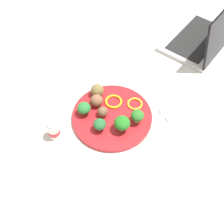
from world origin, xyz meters
TOP-DOWN VIEW (x-y plane):
  - ground_plane at (0.00, 0.00)m, footprint 4.00×4.00m
  - plate at (0.00, 0.00)m, footprint 0.28×0.28m
  - broccoli_floret_mid_right at (0.05, 0.05)m, footprint 0.04×0.04m
  - broccoli_floret_mid_left at (-0.08, 0.04)m, footprint 0.04×0.04m
  - broccoli_floret_far_rim at (0.09, -0.03)m, footprint 0.05×0.05m
  - broccoli_floret_near_rim at (-0.02, 0.06)m, footprint 0.05×0.05m
  - meatball_front_right at (0.03, -0.10)m, footprint 0.05×0.05m
  - meatball_back_left at (0.03, -0.01)m, footprint 0.04×0.04m
  - meatball_mid_right at (0.04, -0.06)m, footprint 0.05×0.05m
  - pepper_ring_front_left at (-0.09, -0.03)m, footprint 0.08×0.08m
  - pepper_ring_far_rim at (-0.02, -0.06)m, footprint 0.08×0.08m
  - napkin at (-0.24, 0.04)m, footprint 0.17×0.13m
  - fork at (-0.23, 0.05)m, footprint 0.12×0.02m
  - knife at (-0.24, 0.02)m, footprint 0.15×0.02m
  - yogurt_bottle at (0.20, 0.03)m, footprint 0.04×0.04m
  - laptop at (-0.47, -0.29)m, footprint 0.39×0.37m

SIDE VIEW (x-z plane):
  - ground_plane at x=0.00m, z-range 0.00..0.00m
  - napkin at x=-0.24m, z-range 0.00..0.01m
  - knife at x=-0.24m, z-range 0.00..0.01m
  - fork at x=-0.23m, z-range 0.00..0.01m
  - plate at x=0.00m, z-range 0.00..0.02m
  - pepper_ring_front_left at x=-0.09m, z-range 0.02..0.02m
  - pepper_ring_far_rim at x=-0.02m, z-range 0.02..0.02m
  - yogurt_bottle at x=0.20m, z-range 0.00..0.07m
  - meatball_back_left at x=0.03m, z-range 0.02..0.05m
  - meatball_mid_right at x=0.04m, z-range 0.02..0.06m
  - laptop at x=-0.47m, z-range -0.07..0.15m
  - meatball_front_right at x=0.03m, z-range 0.02..0.06m
  - broccoli_floret_mid_right at x=0.05m, z-range 0.02..0.07m
  - broccoli_floret_far_rim at x=0.09m, z-range 0.02..0.07m
  - broccoli_floret_mid_left at x=-0.08m, z-range 0.02..0.07m
  - broccoli_floret_near_rim at x=-0.02m, z-range 0.02..0.08m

